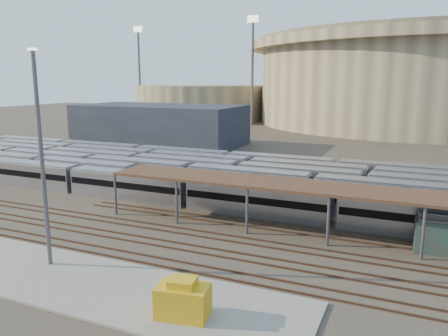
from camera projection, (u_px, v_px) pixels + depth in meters
name	position (u px, v px, depth m)	size (l,w,h in m)	color
ground	(167.00, 226.00, 49.36)	(420.00, 420.00, 0.00)	#383026
apron	(28.00, 269.00, 37.83)	(50.00, 9.00, 0.20)	gray
subway_trains	(225.00, 177.00, 65.97)	(123.71, 23.90, 3.60)	#A3A2A7
inspection_shed	(378.00, 195.00, 43.32)	(60.30, 6.00, 5.30)	#515156
empty_tracks	(142.00, 240.00, 44.85)	(170.00, 9.62, 0.18)	#4C3323
stadium	(419.00, 79.00, 162.01)	(124.00, 124.00, 32.50)	tan
secondary_arena	(202.00, 102.00, 188.29)	(56.00, 56.00, 14.00)	tan
service_building	(160.00, 125.00, 111.51)	(42.00, 20.00, 10.00)	#1E232D
floodlight_0	(252.00, 67.00, 155.84)	(4.00, 1.00, 38.40)	#515156
floodlight_1	(139.00, 69.00, 186.43)	(4.00, 1.00, 38.40)	#515156
floodlight_3	(334.00, 70.00, 192.89)	(4.00, 1.00, 38.40)	#515156
yard_light_pole	(42.00, 160.00, 36.85)	(0.82, 0.36, 18.54)	#515156
yellow_equipment	(183.00, 301.00, 29.93)	(3.56, 2.22, 2.22)	#C09312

